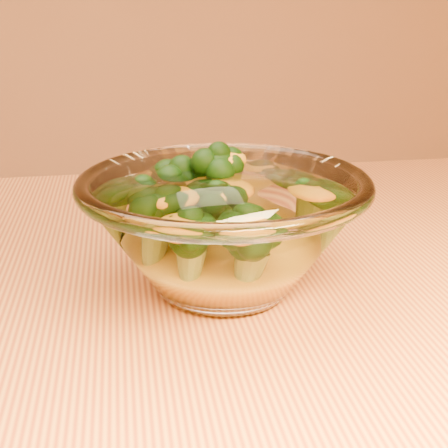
# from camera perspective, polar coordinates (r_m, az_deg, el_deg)

# --- Properties ---
(table) EXTENTS (1.20, 0.80, 0.75)m
(table) POSITION_cam_1_polar(r_m,az_deg,el_deg) (0.52, -3.49, -17.72)
(table) COLOR #C08139
(table) RESTS_ON ground
(glass_bowl) EXTENTS (0.22, 0.22, 0.10)m
(glass_bowl) POSITION_cam_1_polar(r_m,az_deg,el_deg) (0.48, -0.00, -0.54)
(glass_bowl) COLOR white
(glass_bowl) RESTS_ON table
(cheese_sauce) EXTENTS (0.12, 0.12, 0.03)m
(cheese_sauce) POSITION_cam_1_polar(r_m,az_deg,el_deg) (0.49, -0.00, -2.82)
(cheese_sauce) COLOR gold
(cheese_sauce) RESTS_ON glass_bowl
(broccoli_heap) EXTENTS (0.18, 0.15, 0.08)m
(broccoli_heap) POSITION_cam_1_polar(r_m,az_deg,el_deg) (0.49, -0.68, 1.54)
(broccoli_heap) COLOR black
(broccoli_heap) RESTS_ON cheese_sauce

